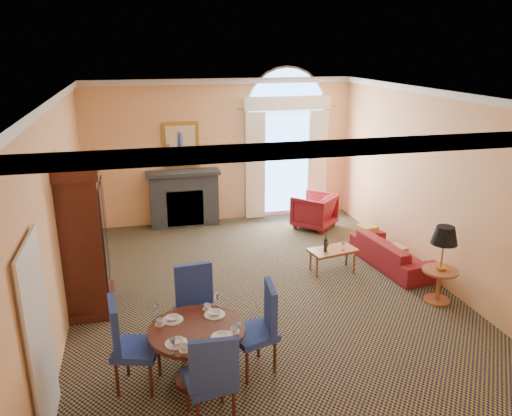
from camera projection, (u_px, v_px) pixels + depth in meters
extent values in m
plane|color=#101133|center=(263.00, 292.00, 8.22)|extent=(7.50, 7.50, 0.00)
cube|color=#FFBA79|center=(221.00, 152.00, 11.18)|extent=(6.00, 0.04, 3.20)
cube|color=#FFBA79|center=(58.00, 214.00, 7.04)|extent=(0.04, 7.50, 3.20)
cube|color=#FFBA79|center=(436.00, 187.00, 8.40)|extent=(0.04, 7.50, 3.20)
cube|color=white|center=(264.00, 94.00, 7.22)|extent=(6.00, 7.50, 0.04)
cube|color=silver|center=(264.00, 98.00, 7.24)|extent=(6.00, 7.50, 0.12)
cube|color=silver|center=(39.00, 342.00, 5.01)|extent=(0.08, 0.90, 2.06)
cube|color=#343A3E|center=(184.00, 200.00, 11.10)|extent=(1.50, 0.40, 1.20)
cube|color=#343A3E|center=(183.00, 172.00, 10.88)|extent=(1.60, 0.46, 0.08)
cube|color=gold|center=(181.00, 145.00, 10.89)|extent=(0.80, 0.04, 1.00)
cube|color=white|center=(181.00, 145.00, 10.87)|extent=(0.64, 0.02, 0.84)
cube|color=silver|center=(285.00, 163.00, 11.61)|extent=(1.90, 0.04, 2.50)
cube|color=#84AEDD|center=(285.00, 164.00, 11.60)|extent=(1.70, 0.02, 2.30)
cylinder|color=silver|center=(286.00, 109.00, 11.22)|extent=(1.90, 0.04, 1.90)
cube|color=white|center=(255.00, 166.00, 11.33)|extent=(0.45, 0.06, 2.45)
cube|color=white|center=(317.00, 163.00, 11.67)|extent=(0.45, 0.06, 2.45)
cube|color=white|center=(288.00, 103.00, 11.07)|extent=(2.00, 0.08, 0.30)
cube|color=#3E180E|center=(85.00, 242.00, 7.49)|extent=(0.58, 1.06, 2.12)
cube|color=#3E180E|center=(76.00, 167.00, 7.13)|extent=(0.66, 1.17, 0.17)
cube|color=#3E180E|center=(92.00, 301.00, 7.80)|extent=(0.66, 1.17, 0.11)
cylinder|color=#3E180E|center=(197.00, 330.00, 5.83)|extent=(1.14, 1.14, 0.05)
cylinder|color=#3E180E|center=(198.00, 357.00, 5.94)|extent=(0.15, 0.15, 0.67)
cylinder|color=#3E180E|center=(199.00, 378.00, 6.04)|extent=(0.57, 0.57, 0.06)
cylinder|color=white|center=(215.00, 315.00, 6.12)|extent=(0.26, 0.26, 0.01)
imported|color=white|center=(215.00, 313.00, 6.11)|extent=(0.15, 0.15, 0.04)
imported|color=white|center=(207.00, 306.00, 6.24)|extent=(0.09, 0.09, 0.07)
cylinder|color=white|center=(173.00, 320.00, 6.00)|extent=(0.26, 0.26, 0.01)
imported|color=white|center=(173.00, 318.00, 5.99)|extent=(0.15, 0.15, 0.04)
imported|color=white|center=(160.00, 322.00, 5.89)|extent=(0.09, 0.09, 0.07)
cylinder|color=white|center=(177.00, 343.00, 5.53)|extent=(0.26, 0.26, 0.01)
imported|color=white|center=(176.00, 341.00, 5.52)|extent=(0.15, 0.15, 0.04)
imported|color=white|center=(184.00, 348.00, 5.39)|extent=(0.09, 0.09, 0.07)
cylinder|color=white|center=(222.00, 337.00, 5.65)|extent=(0.26, 0.26, 0.01)
imported|color=white|center=(222.00, 335.00, 5.64)|extent=(0.15, 0.15, 0.04)
imported|color=white|center=(234.00, 329.00, 5.73)|extent=(0.09, 0.09, 0.07)
cube|color=navy|center=(195.00, 315.00, 6.54)|extent=(0.57, 0.57, 0.09)
cube|color=navy|center=(194.00, 285.00, 6.65)|extent=(0.51, 0.12, 0.60)
cylinder|color=#3E180E|center=(206.00, 323.00, 6.86)|extent=(0.04, 0.04, 0.46)
cylinder|color=#3E180E|center=(178.00, 329.00, 6.72)|extent=(0.04, 0.04, 0.46)
cylinder|color=#3E180E|center=(215.00, 338.00, 6.52)|extent=(0.04, 0.04, 0.46)
cylinder|color=#3E180E|center=(186.00, 344.00, 6.38)|extent=(0.04, 0.04, 0.46)
cube|color=navy|center=(210.00, 380.00, 5.28)|extent=(0.57, 0.57, 0.09)
cube|color=navy|center=(214.00, 366.00, 4.97)|extent=(0.51, 0.11, 0.60)
cylinder|color=#3E180E|center=(234.00, 408.00, 5.26)|extent=(0.04, 0.04, 0.46)
cylinder|color=#3E180E|center=(188.00, 394.00, 5.46)|extent=(0.04, 0.04, 0.46)
cylinder|color=#3E180E|center=(222.00, 386.00, 5.60)|extent=(0.04, 0.04, 0.46)
cube|color=navy|center=(253.00, 334.00, 6.11)|extent=(0.63, 0.63, 0.09)
cube|color=navy|center=(271.00, 308.00, 6.07)|extent=(0.12, 0.51, 0.60)
cylinder|color=#3E180E|center=(275.00, 357.00, 6.13)|extent=(0.04, 0.04, 0.46)
cylinder|color=#3E180E|center=(258.00, 341.00, 6.45)|extent=(0.04, 0.04, 0.46)
cylinder|color=#3E180E|center=(247.00, 367.00, 5.93)|extent=(0.04, 0.04, 0.46)
cylinder|color=#3E180E|center=(232.00, 350.00, 6.26)|extent=(0.04, 0.04, 0.46)
cube|color=navy|center=(137.00, 349.00, 5.80)|extent=(0.63, 0.63, 0.09)
cube|color=navy|center=(114.00, 326.00, 5.67)|extent=(0.13, 0.51, 0.60)
cylinder|color=#3E180E|center=(127.00, 359.00, 6.09)|extent=(0.04, 0.04, 0.46)
cylinder|color=#3E180E|center=(117.00, 379.00, 5.71)|extent=(0.04, 0.04, 0.46)
cylinder|color=#3E180E|center=(159.00, 360.00, 6.07)|extent=(0.04, 0.04, 0.46)
cylinder|color=#3E180E|center=(151.00, 380.00, 5.69)|extent=(0.04, 0.04, 0.46)
imported|color=maroon|center=(392.00, 253.00, 9.10)|extent=(0.94, 1.89, 0.53)
imported|color=maroon|center=(314.00, 211.00, 11.04)|extent=(1.16, 1.17, 0.76)
cube|color=#A85832|center=(333.00, 250.00, 8.87)|extent=(0.90, 0.61, 0.05)
cylinder|color=#A85832|center=(317.00, 267.00, 8.70)|extent=(0.04, 0.04, 0.37)
cylinder|color=#A85832|center=(354.00, 263.00, 8.86)|extent=(0.04, 0.04, 0.37)
cylinder|color=#A85832|center=(310.00, 260.00, 9.01)|extent=(0.04, 0.04, 0.37)
cylinder|color=#A85832|center=(346.00, 256.00, 9.17)|extent=(0.04, 0.04, 0.37)
cylinder|color=#A85832|center=(440.00, 271.00, 7.76)|extent=(0.55, 0.55, 0.04)
cylinder|color=#A85832|center=(438.00, 287.00, 7.84)|extent=(0.07, 0.07, 0.51)
cylinder|color=#A85832|center=(437.00, 300.00, 7.92)|extent=(0.40, 0.40, 0.04)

